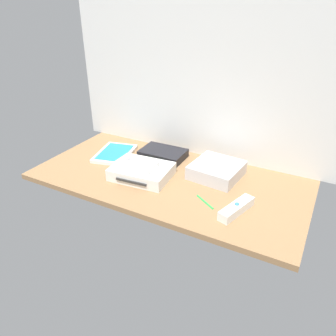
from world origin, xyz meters
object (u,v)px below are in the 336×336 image
(remote_wand, at_px, (236,209))
(remote_classic_pad, at_px, (137,164))
(game_console, at_px, (142,172))
(game_case, at_px, (115,153))
(mini_computer, at_px, (217,170))
(stylus_pen, at_px, (205,201))
(network_router, at_px, (163,154))

(remote_wand, height_order, remote_classic_pad, remote_classic_pad)
(remote_classic_pad, bearing_deg, game_console, 31.69)
(game_case, distance_m, remote_wand, 0.60)
(mini_computer, height_order, stylus_pen, mini_computer)
(mini_computer, height_order, remote_wand, mini_computer)
(mini_computer, height_order, game_case, mini_computer)
(remote_classic_pad, bearing_deg, stylus_pen, -7.35)
(game_console, relative_size, remote_classic_pad, 1.55)
(remote_classic_pad, xyz_separation_m, stylus_pen, (0.29, -0.04, -0.05))
(game_console, height_order, remote_classic_pad, remote_classic_pad)
(mini_computer, distance_m, game_case, 0.44)
(stylus_pen, bearing_deg, network_router, 141.46)
(game_console, bearing_deg, remote_classic_pad, -153.46)
(mini_computer, bearing_deg, remote_classic_pad, -150.64)
(mini_computer, xyz_separation_m, remote_wand, (0.14, -0.19, -0.01))
(stylus_pen, bearing_deg, mini_computer, 99.66)
(stylus_pen, bearing_deg, remote_classic_pad, 172.64)
(mini_computer, xyz_separation_m, network_router, (-0.25, 0.04, -0.01))
(network_router, relative_size, remote_classic_pad, 1.27)
(game_case, distance_m, remote_classic_pad, 0.22)
(mini_computer, bearing_deg, game_console, -150.78)
(game_case, bearing_deg, stylus_pen, -31.30)
(game_case, bearing_deg, remote_classic_pad, -44.90)
(game_console, relative_size, remote_wand, 1.47)
(remote_wand, bearing_deg, game_console, -171.58)
(mini_computer, xyz_separation_m, stylus_pen, (0.03, -0.18, -0.02))
(remote_wand, bearing_deg, game_case, -178.71)
(remote_wand, bearing_deg, remote_classic_pad, -170.02)
(remote_classic_pad, bearing_deg, game_case, 148.89)
(game_case, bearing_deg, remote_wand, -28.88)
(remote_wand, xyz_separation_m, remote_classic_pad, (-0.39, 0.04, 0.04))
(mini_computer, bearing_deg, stylus_pen, -80.34)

